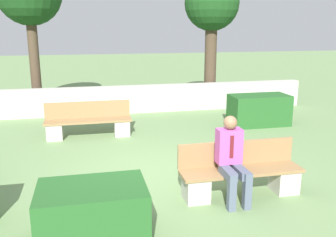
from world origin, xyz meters
The scene contains 8 objects.
ground_plane centered at (0.00, 0.00, 0.00)m, with size 60.00×60.00×0.00m, color #6B8956.
perimeter_wall centered at (0.00, 5.04, 0.42)m, with size 11.62×0.30×0.84m.
bench_front centered at (1.16, -1.12, 0.32)m, with size 1.95×0.48×0.83m.
bench_left_side centered at (-1.13, 2.67, 0.33)m, with size 2.05×0.49×0.83m.
person_seated_man centered at (0.94, -1.26, 0.72)m, with size 0.38×0.64×1.31m.
hedge_block_near_left centered at (-1.16, -1.91, 0.35)m, with size 1.34×0.89×0.70m.
hedge_block_mid_right centered at (3.39, 2.81, 0.41)m, with size 1.57×0.79×0.82m.
tree_center_left centered at (2.93, 5.58, 3.19)m, with size 1.75×1.75×4.20m.
Camera 1 is at (-1.17, -6.26, 2.62)m, focal length 40.00 mm.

